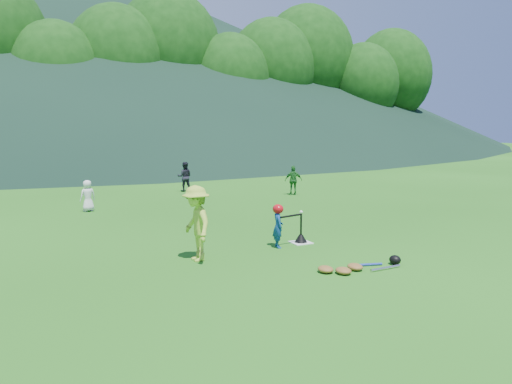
# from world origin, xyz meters

# --- Properties ---
(ground) EXTENTS (120.00, 120.00, 0.00)m
(ground) POSITION_xyz_m (0.00, 0.00, 0.00)
(ground) COLOR #1D5814
(ground) RESTS_ON ground
(home_plate) EXTENTS (0.45, 0.45, 0.02)m
(home_plate) POSITION_xyz_m (0.00, 0.00, 0.01)
(home_plate) COLOR silver
(home_plate) RESTS_ON ground
(baseball) EXTENTS (0.08, 0.08, 0.08)m
(baseball) POSITION_xyz_m (0.00, 0.00, 0.74)
(baseball) COLOR white
(baseball) RESTS_ON batting_tee
(batter_child) EXTENTS (0.30, 0.39, 0.96)m
(batter_child) POSITION_xyz_m (-0.69, -0.16, 0.48)
(batter_child) COLOR navy
(batter_child) RESTS_ON ground
(adult_coach) EXTENTS (0.60, 1.01, 1.54)m
(adult_coach) POSITION_xyz_m (-2.69, -0.42, 0.77)
(adult_coach) COLOR #A7CA3B
(adult_coach) RESTS_ON ground
(fielder_a) EXTENTS (0.56, 0.45, 1.01)m
(fielder_a) POSITION_xyz_m (-4.02, 6.60, 0.50)
(fielder_a) COLOR silver
(fielder_a) RESTS_ON ground
(fielder_b) EXTENTS (0.71, 0.63, 1.23)m
(fielder_b) POSITION_xyz_m (0.19, 9.90, 0.61)
(fielder_b) COLOR black
(fielder_b) RESTS_ON ground
(fielder_c) EXTENTS (0.73, 0.53, 1.16)m
(fielder_c) POSITION_xyz_m (3.78, 7.12, 0.58)
(fielder_c) COLOR #1F6923
(fielder_c) RESTS_ON ground
(batting_tee) EXTENTS (0.30, 0.30, 0.68)m
(batting_tee) POSITION_xyz_m (0.00, 0.00, 0.13)
(batting_tee) COLOR black
(batting_tee) RESTS_ON home_plate
(batter_gear) EXTENTS (0.73, 0.26, 0.32)m
(batter_gear) POSITION_xyz_m (-0.67, -0.16, 0.87)
(batter_gear) COLOR #B20B13
(batter_gear) RESTS_ON ground
(equipment_pile) EXTENTS (1.80, 0.56, 0.19)m
(equipment_pile) POSITION_xyz_m (-0.16, -2.36, 0.07)
(equipment_pile) COLOR olive
(equipment_pile) RESTS_ON ground
(outfield_fence) EXTENTS (70.07, 0.08, 1.33)m
(outfield_fence) POSITION_xyz_m (0.00, 28.00, 0.70)
(outfield_fence) COLOR gray
(outfield_fence) RESTS_ON ground
(tree_line) EXTENTS (70.04, 11.40, 14.82)m
(tree_line) POSITION_xyz_m (0.20, 33.83, 8.21)
(tree_line) COLOR #382314
(tree_line) RESTS_ON ground
(distant_hills) EXTENTS (155.00, 140.00, 32.00)m
(distant_hills) POSITION_xyz_m (-7.63, 81.81, 14.98)
(distant_hills) COLOR black
(distant_hills) RESTS_ON ground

